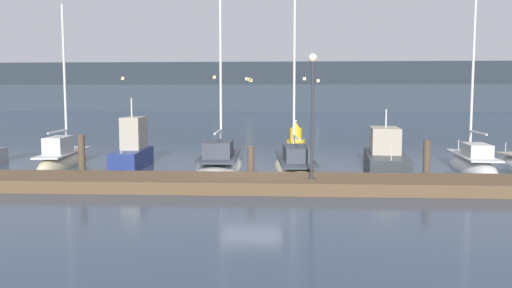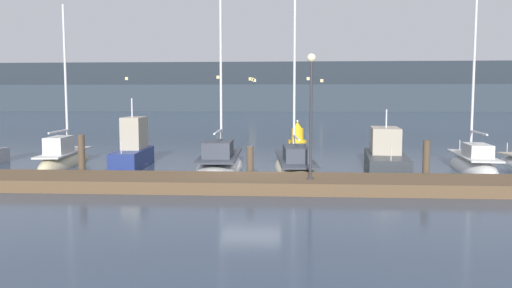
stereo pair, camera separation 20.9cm
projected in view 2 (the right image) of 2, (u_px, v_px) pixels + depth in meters
ground_plane at (251, 179)px, 21.16m from camera, size 400.00×400.00×0.00m
dock at (247, 183)px, 18.75m from camera, size 35.96×2.80×0.45m
mooring_pile_1 at (82, 157)px, 20.77m from camera, size 0.28×0.28×1.90m
mooring_pile_2 at (250, 164)px, 20.34m from camera, size 0.28×0.28×1.44m
mooring_pile_3 at (426, 162)px, 19.88m from camera, size 0.28×0.28×1.73m
sailboat_berth_2 at (65, 162)px, 25.60m from camera, size 2.18×6.69×8.93m
motorboat_berth_3 at (133, 156)px, 24.79m from camera, size 1.64×4.84×3.88m
sailboat_berth_4 at (220, 164)px, 24.60m from camera, size 2.44×7.78×10.04m
sailboat_berth_5 at (295, 166)px, 24.09m from camera, size 2.45×8.48×11.38m
motorboat_berth_6 at (385, 161)px, 24.16m from camera, size 2.67×6.74×3.36m
sailboat_berth_7 at (473, 167)px, 23.77m from camera, size 2.32×6.33×10.35m
channel_buoy at (297, 134)px, 38.67m from camera, size 1.43×1.43×1.72m
dock_lamppost at (311, 97)px, 17.97m from camera, size 0.32×0.32×4.55m
hillside_backdrop at (277, 89)px, 140.54m from camera, size 240.00×23.00×13.21m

